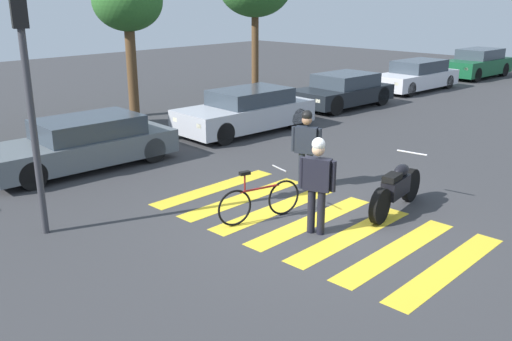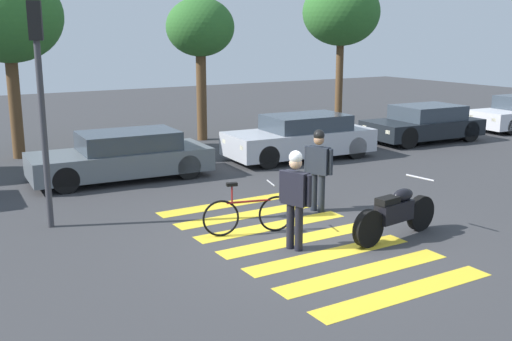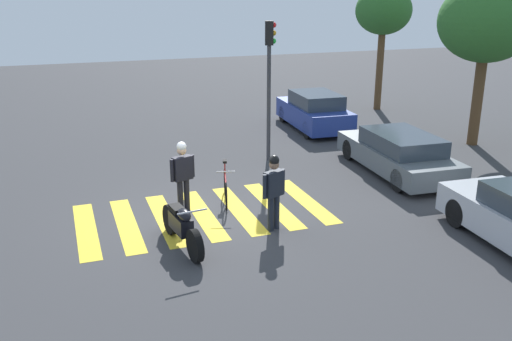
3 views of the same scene
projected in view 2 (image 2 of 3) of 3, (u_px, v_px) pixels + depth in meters
name	position (u px, v px, depth m)	size (l,w,h in m)	color
ground_plane	(299.00, 239.00, 11.12)	(60.00, 60.00, 0.00)	#38383A
police_motorcycle	(396.00, 214.00, 11.08)	(2.15, 0.62, 1.06)	black
leaning_bicycle	(248.00, 214.00, 11.35)	(1.71, 0.59, 1.01)	black
officer_on_foot	(295.00, 193.00, 10.40)	(0.35, 0.63, 1.75)	black
officer_by_motorcycle	(318.00, 165.00, 12.65)	(0.38, 0.61, 1.74)	#1E232D
crosswalk_stripes	(299.00, 239.00, 11.12)	(3.22, 5.85, 0.01)	yellow
car_grey_coupe	(123.00, 156.00, 15.54)	(4.59, 2.03, 1.22)	black
car_silver_sedan	(301.00, 137.00, 18.06)	(4.49, 2.05, 1.30)	black
car_black_suv	(424.00, 124.00, 20.93)	(4.14, 2.12, 1.23)	black
traffic_light_pole	(40.00, 79.00, 11.22)	(0.30, 0.35, 4.24)	#38383D
street_tree_mid	(7.00, 17.00, 17.37)	(3.12, 3.12, 5.45)	brown
street_tree_far	(200.00, 29.00, 20.51)	(2.30, 2.30, 4.82)	brown
street_tree_end	(341.00, 13.00, 23.40)	(2.97, 2.97, 5.67)	brown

